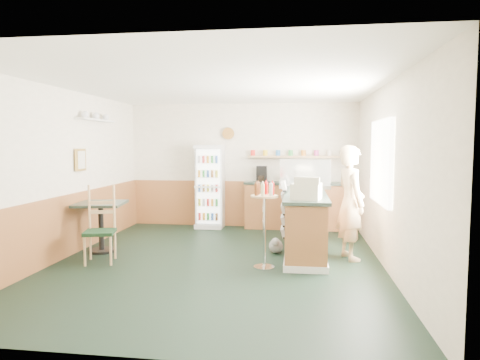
% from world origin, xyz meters
% --- Properties ---
extents(ground, '(6.00, 6.00, 0.00)m').
position_xyz_m(ground, '(0.00, 0.00, 0.00)').
color(ground, black).
rests_on(ground, ground).
extents(room_envelope, '(5.04, 6.02, 2.72)m').
position_xyz_m(room_envelope, '(-0.23, 0.73, 1.52)').
color(room_envelope, '#F3E7CF').
rests_on(room_envelope, ground).
extents(service_counter, '(0.68, 3.01, 1.01)m').
position_xyz_m(service_counter, '(1.35, 1.07, 0.46)').
color(service_counter, '#AA6837').
rests_on(service_counter, ground).
extents(back_counter, '(2.24, 0.42, 1.69)m').
position_xyz_m(back_counter, '(1.19, 2.80, 0.55)').
color(back_counter, '#AA6837').
rests_on(back_counter, ground).
extents(drinks_fridge, '(0.59, 0.52, 1.80)m').
position_xyz_m(drinks_fridge, '(-0.67, 2.74, 0.90)').
color(drinks_fridge, silver).
rests_on(drinks_fridge, ground).
extents(display_case, '(0.92, 0.48, 0.53)m').
position_xyz_m(display_case, '(1.35, 1.59, 1.27)').
color(display_case, silver).
rests_on(display_case, service_counter).
extents(cash_register, '(0.48, 0.49, 0.23)m').
position_xyz_m(cash_register, '(1.35, -0.04, 1.13)').
color(cash_register, beige).
rests_on(cash_register, service_counter).
extents(shopkeeper, '(0.59, 0.70, 1.80)m').
position_xyz_m(shopkeeper, '(2.05, 0.49, 0.90)').
color(shopkeeper, tan).
rests_on(shopkeeper, ground).
extents(condiment_stand, '(0.40, 0.40, 1.25)m').
position_xyz_m(condiment_stand, '(0.75, -0.20, 0.81)').
color(condiment_stand, silver).
rests_on(condiment_stand, ground).
extents(newspaper_rack, '(0.10, 0.48, 0.96)m').
position_xyz_m(newspaper_rack, '(0.99, 0.95, 0.71)').
color(newspaper_rack, black).
rests_on(newspaper_rack, ground).
extents(cafe_table, '(0.88, 0.88, 0.84)m').
position_xyz_m(cafe_table, '(-2.05, 0.37, 0.59)').
color(cafe_table, black).
rests_on(cafe_table, ground).
extents(cafe_chair, '(0.54, 0.54, 1.18)m').
position_xyz_m(cafe_chair, '(-1.77, -0.15, 0.62)').
color(cafe_chair, black).
rests_on(cafe_chair, ground).
extents(dog_doorstop, '(0.23, 0.30, 0.28)m').
position_xyz_m(dog_doorstop, '(0.87, 0.67, 0.13)').
color(dog_doorstop, '#969691').
rests_on(dog_doorstop, ground).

